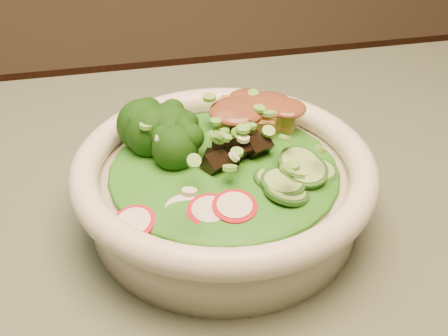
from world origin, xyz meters
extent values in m
cylinder|color=black|center=(0.55, 0.35, 0.36)|extent=(0.06, 0.06, 0.72)
cylinder|color=silver|center=(0.13, 0.10, 0.77)|extent=(0.22, 0.22, 0.05)
torus|color=silver|center=(0.13, 0.10, 0.80)|extent=(0.25, 0.25, 0.02)
ellipsoid|color=#1C6615|center=(0.13, 0.10, 0.81)|extent=(0.19, 0.19, 0.02)
ellipsoid|color=brown|center=(0.16, 0.14, 0.83)|extent=(0.06, 0.05, 0.01)
camera|label=1|loc=(0.04, -0.30, 1.09)|focal=50.00mm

